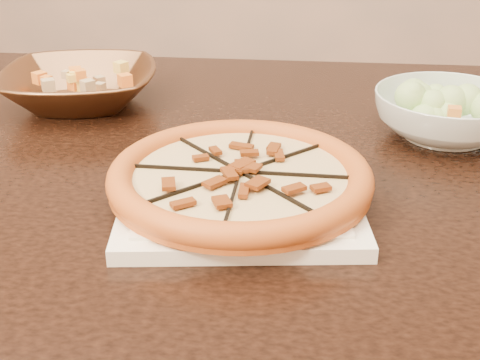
{
  "coord_description": "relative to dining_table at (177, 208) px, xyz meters",
  "views": [
    {
      "loc": [
        0.42,
        -0.65,
        1.13
      ],
      "look_at": [
        0.26,
        0.04,
        0.78
      ],
      "focal_mm": 50.0,
      "sensor_mm": 36.0,
      "label": 1
    }
  ],
  "objects": [
    {
      "name": "plate",
      "position": [
        0.13,
        -0.14,
        0.11
      ],
      "size": [
        0.33,
        0.33,
        0.02
      ],
      "color": "white",
      "rests_on": "dining_table"
    },
    {
      "name": "mixed_dish",
      "position": [
        -0.21,
        0.14,
        0.17
      ],
      "size": [
        0.13,
        0.12,
        0.03
      ],
      "color": "tan",
      "rests_on": "bronze_bowl"
    },
    {
      "name": "bronze_bowl",
      "position": [
        -0.21,
        0.14,
        0.13
      ],
      "size": [
        0.31,
        0.31,
        0.06
      ],
      "primitive_type": "imported",
      "rotation": [
        0.0,
        0.0,
        0.29
      ],
      "color": "brown",
      "rests_on": "dining_table"
    },
    {
      "name": "pizza",
      "position": [
        0.13,
        -0.14,
        0.13
      ],
      "size": [
        0.31,
        0.31,
        0.03
      ],
      "color": "#AB5621",
      "rests_on": "plate"
    },
    {
      "name": "salad_bowl",
      "position": [
        0.37,
        0.14,
        0.13
      ],
      "size": [
        0.27,
        0.27,
        0.07
      ],
      "primitive_type": "imported",
      "rotation": [
        0.0,
        0.0,
        -0.3
      ],
      "color": "silver",
      "rests_on": "dining_table"
    },
    {
      "name": "dining_table",
      "position": [
        0.0,
        0.0,
        0.0
      ],
      "size": [
        1.57,
        1.12,
        0.75
      ],
      "color": "black",
      "rests_on": "floor"
    },
    {
      "name": "salad",
      "position": [
        0.37,
        0.14,
        0.18
      ],
      "size": [
        0.12,
        0.1,
        0.04
      ],
      "color": "#C2DD96",
      "rests_on": "salad_bowl"
    }
  ]
}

